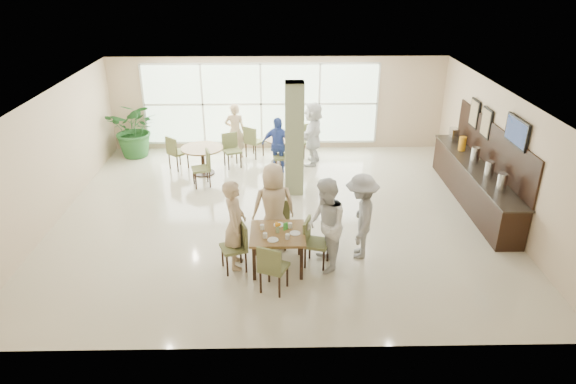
{
  "coord_description": "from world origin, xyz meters",
  "views": [
    {
      "loc": [
        0.02,
        -10.62,
        5.45
      ],
      "look_at": [
        0.2,
        -1.2,
        1.1
      ],
      "focal_mm": 32.0,
      "sensor_mm": 36.0,
      "label": 1
    }
  ],
  "objects_px": {
    "potted_plant": "(135,129)",
    "adult_b": "(313,133)",
    "teen_far": "(274,206)",
    "buffet_counter": "(475,181)",
    "adult_a": "(277,145)",
    "adult_standing": "(235,131)",
    "round_table_right": "(281,144)",
    "teen_standing": "(361,216)",
    "round_table_left": "(202,153)",
    "teen_right": "(325,226)",
    "main_table": "(278,236)",
    "teen_left": "(235,225)"
  },
  "relations": [
    {
      "from": "teen_far",
      "to": "round_table_left",
      "type": "bearing_deg",
      "value": -74.11
    },
    {
      "from": "teen_standing",
      "to": "adult_a",
      "type": "xyz_separation_m",
      "value": [
        -1.61,
        4.35,
        -0.08
      ]
    },
    {
      "from": "round_table_right",
      "to": "adult_standing",
      "type": "relative_size",
      "value": 0.62
    },
    {
      "from": "teen_left",
      "to": "adult_standing",
      "type": "height_order",
      "value": "teen_left"
    },
    {
      "from": "main_table",
      "to": "adult_b",
      "type": "height_order",
      "value": "adult_b"
    },
    {
      "from": "buffet_counter",
      "to": "teen_standing",
      "type": "distance_m",
      "value": 3.91
    },
    {
      "from": "buffet_counter",
      "to": "adult_b",
      "type": "relative_size",
      "value": 2.6
    },
    {
      "from": "main_table",
      "to": "teen_left",
      "type": "distance_m",
      "value": 0.83
    },
    {
      "from": "potted_plant",
      "to": "teen_far",
      "type": "xyz_separation_m",
      "value": [
        4.08,
        -5.3,
        0.06
      ]
    },
    {
      "from": "teen_far",
      "to": "round_table_right",
      "type": "bearing_deg",
      "value": -103.06
    },
    {
      "from": "buffet_counter",
      "to": "adult_a",
      "type": "xyz_separation_m",
      "value": [
        -4.71,
        2.0,
        0.23
      ]
    },
    {
      "from": "main_table",
      "to": "adult_a",
      "type": "distance_m",
      "value": 4.74
    },
    {
      "from": "teen_right",
      "to": "adult_standing",
      "type": "xyz_separation_m",
      "value": [
        -2.12,
        6.0,
        -0.11
      ]
    },
    {
      "from": "teen_left",
      "to": "main_table",
      "type": "bearing_deg",
      "value": -97.93
    },
    {
      "from": "adult_b",
      "to": "potted_plant",
      "type": "bearing_deg",
      "value": -81.94
    },
    {
      "from": "adult_a",
      "to": "round_table_right",
      "type": "bearing_deg",
      "value": 104.8
    },
    {
      "from": "teen_far",
      "to": "adult_b",
      "type": "distance_m",
      "value": 4.71
    },
    {
      "from": "buffet_counter",
      "to": "teen_standing",
      "type": "xyz_separation_m",
      "value": [
        -3.1,
        -2.36,
        0.31
      ]
    },
    {
      "from": "main_table",
      "to": "round_table_left",
      "type": "xyz_separation_m",
      "value": [
        -2.04,
        4.71,
        -0.08
      ]
    },
    {
      "from": "adult_standing",
      "to": "adult_b",
      "type": "bearing_deg",
      "value": 165.22
    },
    {
      "from": "teen_left",
      "to": "adult_a",
      "type": "distance_m",
      "value": 4.74
    },
    {
      "from": "buffet_counter",
      "to": "teen_right",
      "type": "height_order",
      "value": "buffet_counter"
    },
    {
      "from": "potted_plant",
      "to": "teen_standing",
      "type": "bearing_deg",
      "value": -44.71
    },
    {
      "from": "potted_plant",
      "to": "teen_standing",
      "type": "height_order",
      "value": "teen_standing"
    },
    {
      "from": "potted_plant",
      "to": "adult_b",
      "type": "bearing_deg",
      "value": -7.89
    },
    {
      "from": "teen_far",
      "to": "adult_b",
      "type": "relative_size",
      "value": 0.99
    },
    {
      "from": "main_table",
      "to": "teen_right",
      "type": "xyz_separation_m",
      "value": [
        0.88,
        -0.06,
        0.25
      ]
    },
    {
      "from": "round_table_right",
      "to": "buffet_counter",
      "type": "xyz_separation_m",
      "value": [
        4.6,
        -2.73,
        0.0
      ]
    },
    {
      "from": "round_table_right",
      "to": "adult_a",
      "type": "height_order",
      "value": "adult_a"
    },
    {
      "from": "main_table",
      "to": "teen_right",
      "type": "distance_m",
      "value": 0.92
    },
    {
      "from": "potted_plant",
      "to": "teen_right",
      "type": "height_order",
      "value": "teen_right"
    },
    {
      "from": "round_table_left",
      "to": "adult_b",
      "type": "bearing_deg",
      "value": 12.71
    },
    {
      "from": "buffet_counter",
      "to": "adult_a",
      "type": "relative_size",
      "value": 3.0
    },
    {
      "from": "main_table",
      "to": "teen_standing",
      "type": "xyz_separation_m",
      "value": [
        1.61,
        0.39,
        0.2
      ]
    },
    {
      "from": "main_table",
      "to": "teen_standing",
      "type": "distance_m",
      "value": 1.67
    },
    {
      "from": "main_table",
      "to": "teen_far",
      "type": "height_order",
      "value": "teen_far"
    },
    {
      "from": "teen_standing",
      "to": "round_table_left",
      "type": "bearing_deg",
      "value": -130.91
    },
    {
      "from": "round_table_left",
      "to": "adult_standing",
      "type": "distance_m",
      "value": 1.49
    },
    {
      "from": "teen_right",
      "to": "teen_standing",
      "type": "bearing_deg",
      "value": 116.72
    },
    {
      "from": "main_table",
      "to": "round_table_left",
      "type": "relative_size",
      "value": 0.9
    },
    {
      "from": "teen_far",
      "to": "teen_right",
      "type": "relative_size",
      "value": 0.98
    },
    {
      "from": "round_table_left",
      "to": "teen_far",
      "type": "height_order",
      "value": "teen_far"
    },
    {
      "from": "teen_standing",
      "to": "adult_b",
      "type": "distance_m",
      "value": 5.04
    },
    {
      "from": "teen_right",
      "to": "adult_standing",
      "type": "distance_m",
      "value": 6.36
    },
    {
      "from": "teen_far",
      "to": "adult_b",
      "type": "bearing_deg",
      "value": -113.98
    },
    {
      "from": "teen_far",
      "to": "teen_standing",
      "type": "xyz_separation_m",
      "value": [
        1.69,
        -0.41,
        -0.03
      ]
    },
    {
      "from": "teen_far",
      "to": "adult_standing",
      "type": "xyz_separation_m",
      "value": [
        -1.15,
        5.13,
        -0.09
      ]
    },
    {
      "from": "adult_a",
      "to": "adult_standing",
      "type": "height_order",
      "value": "adult_standing"
    },
    {
      "from": "buffet_counter",
      "to": "main_table",
      "type": "bearing_deg",
      "value": -149.76
    },
    {
      "from": "potted_plant",
      "to": "adult_standing",
      "type": "distance_m",
      "value": 2.93
    }
  ]
}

